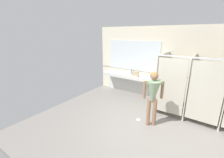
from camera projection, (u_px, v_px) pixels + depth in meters
ground_plane at (143, 129)px, 4.45m from camera, size 6.59×5.41×0.10m
wall_back at (170, 64)px, 5.98m from camera, size 6.59×0.12×2.92m
wall_back_tile_band at (169, 75)px, 6.04m from camera, size 6.59×0.01×0.06m
vanity_counter at (130, 79)px, 6.85m from camera, size 2.50×0.55×1.01m
mirror_panel at (133, 56)px, 6.71m from camera, size 2.40×0.02×1.29m
bathroom_stalls at (206, 88)px, 4.58m from camera, size 2.84×1.44×2.02m
person_standing at (153, 92)px, 4.28m from camera, size 0.55×0.55×1.64m
handbag at (135, 73)px, 6.38m from camera, size 0.29×0.10×0.38m
soap_dispenser at (132, 72)px, 6.81m from camera, size 0.07×0.07×0.19m
paper_cup at (123, 73)px, 6.79m from camera, size 0.07×0.07×0.10m
floor_drain_cover at (138, 119)px, 4.84m from camera, size 0.14×0.14×0.01m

